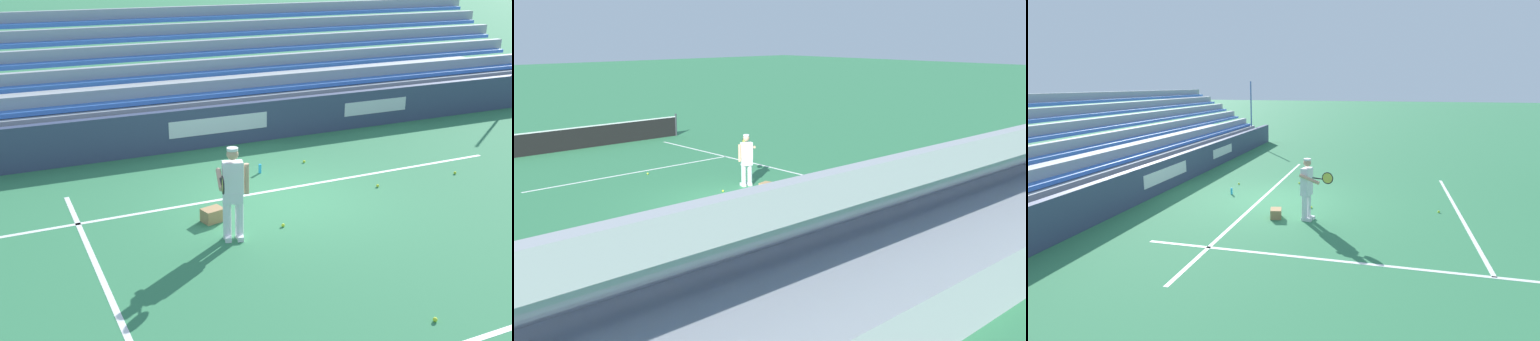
# 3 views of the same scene
# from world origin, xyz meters

# --- Properties ---
(ground_plane) EXTENTS (160.00, 160.00, 0.00)m
(ground_plane) POSITION_xyz_m (0.00, 0.00, 0.00)
(ground_plane) COLOR #337A4C
(court_baseline_white) EXTENTS (12.00, 0.10, 0.01)m
(court_baseline_white) POSITION_xyz_m (0.00, -0.50, 0.00)
(court_baseline_white) COLOR white
(court_baseline_white) RESTS_ON ground
(court_service_line_white) EXTENTS (8.22, 0.10, 0.01)m
(court_service_line_white) POSITION_xyz_m (0.00, 5.50, 0.00)
(court_service_line_white) COLOR white
(court_service_line_white) RESTS_ON ground
(back_wall_sponsor_board) EXTENTS (25.79, 0.25, 1.10)m
(back_wall_sponsor_board) POSITION_xyz_m (-0.01, -4.16, 0.55)
(back_wall_sponsor_board) COLOR #384260
(back_wall_sponsor_board) RESTS_ON ground
(bleacher_stand) EXTENTS (24.50, 4.00, 3.85)m
(bleacher_stand) POSITION_xyz_m (0.00, -6.78, 0.79)
(bleacher_stand) COLOR #9EA3A8
(bleacher_stand) RESTS_ON ground
(tennis_player) EXTENTS (0.77, 0.95, 1.71)m
(tennis_player) POSITION_xyz_m (1.66, 1.33, 0.89)
(tennis_player) COLOR silver
(tennis_player) RESTS_ON ground
(ball_box_cardboard) EXTENTS (0.46, 0.38, 0.26)m
(ball_box_cardboard) POSITION_xyz_m (1.72, 0.45, 0.13)
(ball_box_cardboard) COLOR #A87F51
(ball_box_cardboard) RESTS_ON ground
(tennis_ball_on_baseline) EXTENTS (0.07, 0.07, 0.07)m
(tennis_ball_on_baseline) POSITION_xyz_m (-1.60, -1.89, 0.03)
(tennis_ball_on_baseline) COLOR #CCE533
(tennis_ball_on_baseline) RESTS_ON ground
(tennis_ball_by_box) EXTENTS (0.07, 0.07, 0.07)m
(tennis_ball_by_box) POSITION_xyz_m (-4.41, 0.34, 0.03)
(tennis_ball_by_box) COLOR #CCE533
(tennis_ball_by_box) RESTS_ON ground
(tennis_ball_far_right) EXTENTS (0.07, 0.07, 0.07)m
(tennis_ball_far_right) POSITION_xyz_m (0.61, 1.26, 0.03)
(tennis_ball_far_right) COLOR #CCE533
(tennis_ball_far_right) RESTS_ON ground
(tennis_ball_midcourt) EXTENTS (0.07, 0.07, 0.07)m
(tennis_ball_midcourt) POSITION_xyz_m (-2.26, 0.28, 0.03)
(tennis_ball_midcourt) COLOR #CCE533
(tennis_ball_midcourt) RESTS_ON ground
(tennis_ball_toward_net) EXTENTS (0.07, 0.07, 0.07)m
(tennis_ball_toward_net) POSITION_xyz_m (0.13, 4.94, 0.03)
(tennis_ball_toward_net) COLOR #CCE533
(tennis_ball_toward_net) RESTS_ON ground
(water_bottle) EXTENTS (0.07, 0.07, 0.22)m
(water_bottle) POSITION_xyz_m (-0.28, -1.66, 0.11)
(water_bottle) COLOR #33B2E5
(water_bottle) RESTS_ON ground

